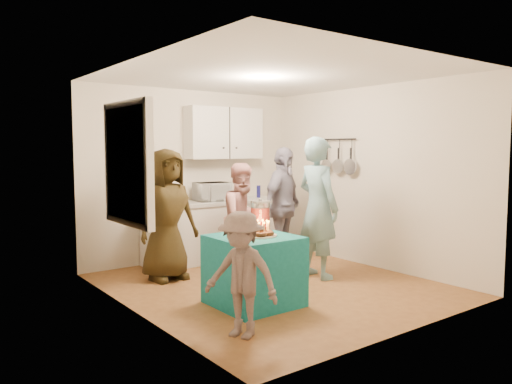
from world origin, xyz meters
TOP-DOWN VIEW (x-y plane):
  - floor at (0.00, 0.00)m, footprint 4.00×4.00m
  - ceiling at (0.00, 0.00)m, footprint 4.00×4.00m
  - back_wall at (0.00, 2.00)m, footprint 3.60×3.60m
  - left_wall at (-1.80, 0.00)m, footprint 4.00×4.00m
  - right_wall at (1.80, 0.00)m, footprint 4.00×4.00m
  - window_night at (-1.77, 0.30)m, footprint 0.04×1.00m
  - counter at (0.20, 1.70)m, footprint 2.20×0.58m
  - countertop at (0.20, 1.70)m, footprint 2.24×0.62m
  - upper_cabinet at (0.50, 1.85)m, footprint 1.30×0.30m
  - pot_rack at (1.72, 0.70)m, footprint 0.12×1.00m
  - microwave at (0.17, 1.70)m, footprint 0.53×0.38m
  - party_table at (-0.65, -0.47)m, footprint 0.85×0.85m
  - donut_cake at (-0.60, -0.51)m, footprint 0.38×0.38m
  - punch_jar at (-0.43, -0.30)m, footprint 0.22×0.22m
  - man_birthday at (0.73, -0.04)m, footprint 0.47×0.70m
  - woman_back_left at (-0.92, 1.06)m, footprint 0.87×0.60m
  - woman_back_center at (0.08, 0.74)m, footprint 0.76×0.61m
  - woman_back_right at (0.85, 0.82)m, footprint 1.10×0.80m
  - child_near_left at (-1.30, -1.17)m, footprint 0.69×0.85m

SIDE VIEW (x-z plane):
  - floor at x=0.00m, z-range 0.00..0.00m
  - party_table at x=-0.65m, z-range 0.00..0.76m
  - counter at x=0.20m, z-range 0.00..0.86m
  - child_near_left at x=-1.30m, z-range 0.00..1.15m
  - woman_back_center at x=0.08m, z-range 0.00..1.51m
  - donut_cake at x=-0.60m, z-range 0.76..0.94m
  - woman_back_left at x=-0.92m, z-range 0.00..1.71m
  - woman_back_right at x=0.85m, z-range 0.00..1.73m
  - countertop at x=0.20m, z-range 0.86..0.91m
  - punch_jar at x=-0.43m, z-range 0.76..1.10m
  - man_birthday at x=0.73m, z-range 0.00..1.86m
  - microwave at x=0.17m, z-range 0.91..1.19m
  - back_wall at x=0.00m, z-range 1.30..1.30m
  - left_wall at x=-1.80m, z-range 1.30..1.30m
  - right_wall at x=1.80m, z-range 1.30..1.30m
  - window_night at x=-1.77m, z-range 0.95..2.15m
  - pot_rack at x=1.72m, z-range 1.30..1.90m
  - upper_cabinet at x=0.50m, z-range 1.55..2.35m
  - ceiling at x=0.00m, z-range 2.60..2.60m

